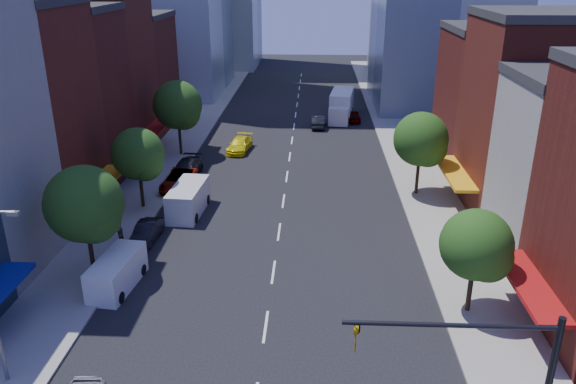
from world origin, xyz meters
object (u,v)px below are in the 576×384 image
object	(u,v)px
parked_car_second	(147,232)
pedestrian_far	(118,230)
taxi	(240,145)
traffic_car_far	(353,116)
traffic_car_oncoming	(318,121)
cargo_van_far	(188,200)
box_truck	(341,106)
parked_car_rear	(186,169)
cargo_van_near	(116,273)
parked_car_third	(179,180)

from	to	relation	value
parked_car_second	pedestrian_far	xyz separation A→B (m)	(-1.98, -0.30, 0.31)
taxi	traffic_car_far	bearing A→B (deg)	52.65
taxi	traffic_car_far	size ratio (longest dim) A/B	1.24
taxi	pedestrian_far	size ratio (longest dim) A/B	2.98
traffic_car_oncoming	pedestrian_far	size ratio (longest dim) A/B	2.66
cargo_van_far	box_truck	bearing A→B (deg)	70.21
pedestrian_far	traffic_car_oncoming	bearing A→B (deg)	167.63
parked_car_rear	cargo_van_far	xyz separation A→B (m)	(1.99, -8.37, 0.38)
cargo_van_far	traffic_car_far	bearing A→B (deg)	66.91
parked_car_rear	traffic_car_oncoming	xyz separation A→B (m)	(12.53, 18.42, -0.06)
cargo_van_far	pedestrian_far	distance (m)	6.60
traffic_car_oncoming	cargo_van_near	bearing A→B (deg)	73.10
parked_car_third	taxi	distance (m)	11.89
parked_car_second	taxi	size ratio (longest dim) A/B	0.82
cargo_van_far	parked_car_second	bearing A→B (deg)	-108.19
parked_car_rear	traffic_car_oncoming	distance (m)	22.28
taxi	traffic_car_oncoming	bearing A→B (deg)	57.18
traffic_car_far	pedestrian_far	bearing A→B (deg)	58.94
parked_car_rear	box_truck	bearing A→B (deg)	59.92
parked_car_second	cargo_van_near	size ratio (longest dim) A/B	0.81
parked_car_second	traffic_car_far	world-z (taller)	traffic_car_far
parked_car_second	traffic_car_oncoming	distance (m)	34.14
taxi	parked_car_third	bearing A→B (deg)	-102.83
cargo_van_far	traffic_car_oncoming	xyz separation A→B (m)	(10.53, 26.79, -0.44)
parked_car_third	cargo_van_near	xyz separation A→B (m)	(-0.01, -16.90, 0.26)
traffic_car_oncoming	box_truck	xyz separation A→B (m)	(2.99, 4.44, 0.93)
parked_car_rear	cargo_van_far	distance (m)	8.61
traffic_car_far	box_truck	distance (m)	2.24
parked_car_third	cargo_van_far	bearing A→B (deg)	-68.08
parked_car_second	traffic_car_far	bearing A→B (deg)	66.69
cargo_van_far	parked_car_rear	bearing A→B (deg)	107.01
traffic_car_oncoming	pedestrian_far	distance (m)	35.19
traffic_car_oncoming	box_truck	bearing A→B (deg)	-122.74
parked_car_second	parked_car_rear	xyz separation A→B (m)	(0.00, 13.34, 0.12)
cargo_van_near	cargo_van_far	bearing A→B (deg)	86.42
parked_car_second	pedestrian_far	world-z (taller)	pedestrian_far
traffic_car_far	pedestrian_far	size ratio (longest dim) A/B	2.41
parked_car_third	taxi	xyz separation A→B (m)	(4.04, 11.18, -0.04)
taxi	pedestrian_far	xyz separation A→B (m)	(-6.02, -21.89, 0.26)
parked_car_third	pedestrian_far	xyz separation A→B (m)	(-1.98, -10.71, 0.22)
parked_car_third	traffic_car_far	world-z (taller)	parked_car_third
parked_car_second	cargo_van_near	xyz separation A→B (m)	(-0.01, -6.49, 0.35)
parked_car_third	pedestrian_far	size ratio (longest dim) A/B	3.30
parked_car_second	cargo_van_far	xyz separation A→B (m)	(1.99, 4.97, 0.50)
traffic_car_oncoming	cargo_van_far	bearing A→B (deg)	69.79
cargo_van_far	traffic_car_far	world-z (taller)	cargo_van_far
parked_car_third	traffic_car_oncoming	xyz separation A→B (m)	(12.53, 21.35, -0.03)
cargo_van_far	taxi	bearing A→B (deg)	86.61
parked_car_rear	box_truck	xyz separation A→B (m)	(15.52, 22.86, 0.87)
parked_car_second	box_truck	bearing A→B (deg)	69.53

